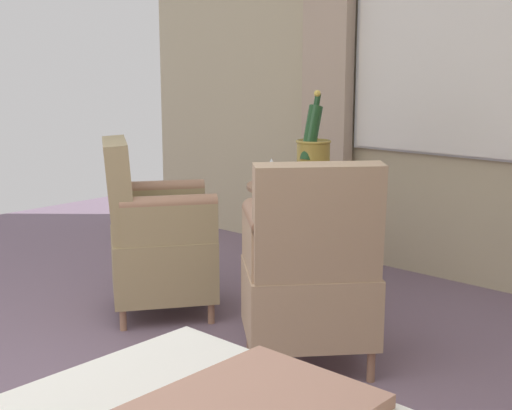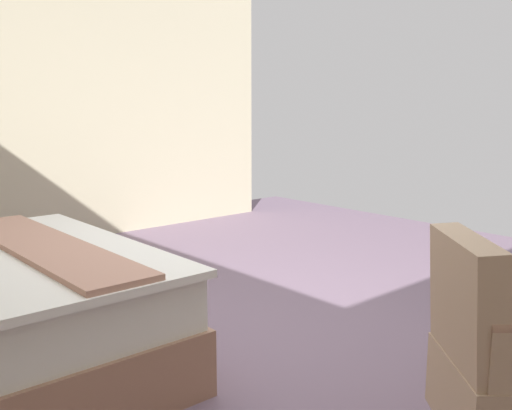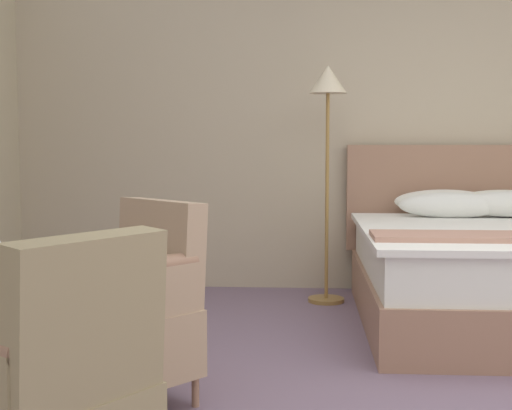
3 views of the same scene
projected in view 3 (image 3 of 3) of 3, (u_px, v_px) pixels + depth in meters
wall_headboard_side at (405, 105)px, 5.91m from camera, size 6.66×0.12×3.08m
bed at (500, 269)px, 4.84m from camera, size 1.96×2.18×1.21m
floor_lamp_brass at (328, 112)px, 5.39m from camera, size 0.29×0.29×1.81m
snack_plate at (2, 272)px, 2.84m from camera, size 0.19×0.19×0.04m
armchair_by_window at (134, 311)px, 3.34m from camera, size 0.76×0.76×0.96m
armchair_facing_bed at (54, 399)px, 2.28m from camera, size 0.78×0.77×0.96m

